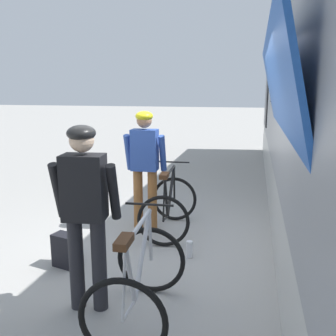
% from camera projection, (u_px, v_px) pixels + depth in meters
% --- Properties ---
extents(ground_plane, '(80.00, 80.00, 0.00)m').
position_uv_depth(ground_plane, '(168.00, 248.00, 4.84)').
color(ground_plane, '#A09E99').
extents(cyclist_near_in_dark, '(0.64, 0.36, 1.76)m').
position_uv_depth(cyclist_near_in_dark, '(85.00, 203.00, 3.31)').
color(cyclist_near_in_dark, '#232328').
rests_on(cyclist_near_in_dark, ground).
extents(cyclist_far_in_blue, '(0.62, 0.33, 1.76)m').
position_uv_depth(cyclist_far_in_blue, '(145.00, 160.00, 5.35)').
color(cyclist_far_in_blue, '#935B2D').
rests_on(cyclist_far_in_blue, ground).
extents(bicycle_near_silver, '(0.78, 1.11, 0.99)m').
position_uv_depth(bicycle_near_silver, '(139.00, 281.00, 3.22)').
color(bicycle_near_silver, black).
rests_on(bicycle_near_silver, ground).
extents(bicycle_far_black, '(0.78, 1.12, 0.99)m').
position_uv_depth(bicycle_far_black, '(169.00, 206.00, 5.30)').
color(bicycle_far_black, black).
rests_on(bicycle_far_black, ground).
extents(backpack_on_platform, '(0.31, 0.24, 0.40)m').
position_uv_depth(backpack_on_platform, '(65.00, 250.00, 4.32)').
color(backpack_on_platform, black).
rests_on(backpack_on_platform, ground).
extents(water_bottle_near_the_bikes, '(0.08, 0.08, 0.22)m').
position_uv_depth(water_bottle_near_the_bikes, '(189.00, 249.00, 4.56)').
color(water_bottle_near_the_bikes, silver).
rests_on(water_bottle_near_the_bikes, ground).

